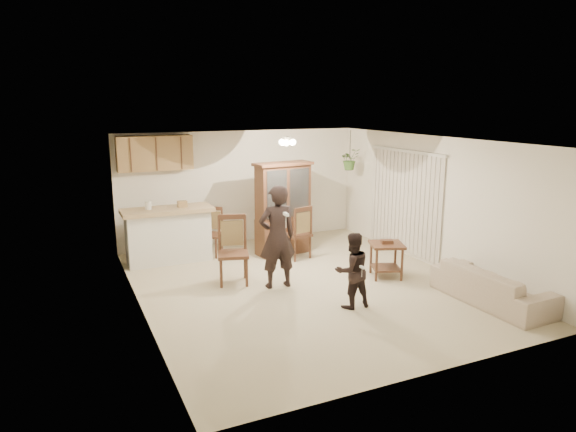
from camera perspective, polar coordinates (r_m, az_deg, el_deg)
name	(u,v)px	position (r m, az deg, el deg)	size (l,w,h in m)	color
floor	(305,286)	(8.98, 1.92, -7.74)	(6.50, 6.50, 0.00)	#BCB18E
ceiling	(306,141)	(8.45, 2.05, 8.37)	(5.50, 6.50, 0.02)	silver
wall_back	(241,187)	(11.58, -5.21, 3.24)	(5.50, 0.02, 2.50)	white
wall_front	(435,273)	(6.01, 16.02, -6.08)	(5.50, 0.02, 2.50)	white
wall_left	(138,232)	(7.83, -16.35, -1.75)	(0.02, 6.50, 2.50)	white
wall_right	(435,202)	(10.14, 16.04, 1.46)	(0.02, 6.50, 2.50)	white
breakfast_bar	(169,237)	(10.41, -13.12, -2.33)	(1.60, 0.55, 1.00)	silver
bar_top	(167,210)	(10.28, -13.27, 0.63)	(1.75, 0.70, 0.08)	#9E815F
upper_cabinets	(155,153)	(10.82, -14.58, 6.78)	(1.50, 0.34, 0.70)	olive
vertical_blinds	(404,202)	(10.83, 12.76, 1.52)	(0.06, 2.30, 2.10)	beige
ceiling_fixture	(287,141)	(9.62, -0.10, 8.30)	(0.36, 0.36, 0.20)	#FFE8BF
hanging_plant	(350,159)	(11.71, 6.88, 6.27)	(0.43, 0.37, 0.48)	#335F26
plant_cord	(350,145)	(11.68, 6.93, 7.86)	(0.01, 0.01, 0.65)	black
sofa	(492,281)	(8.75, 21.71, -6.70)	(1.87, 0.73, 0.73)	#C0B79E
adult	(277,236)	(8.68, -1.21, -2.25)	(0.66, 0.43, 1.80)	black
child	(352,265)	(7.94, 7.15, -5.46)	(0.66, 0.51, 1.35)	black
china_hutch	(283,209)	(10.62, -0.55, 0.77)	(1.26, 0.60, 1.91)	#3D1F16
side_table	(386,260)	(9.49, 10.85, -4.78)	(0.74, 0.74, 0.70)	#3D1F16
chair_bar	(233,265)	(9.06, -6.09, -5.40)	(0.65, 0.65, 1.19)	#3D1F16
chair_hutch_left	(211,242)	(10.73, -8.59, -2.90)	(0.62, 0.62, 1.00)	#3D1F16
chair_hutch_right	(296,243)	(10.44, 0.94, -3.04)	(0.59, 0.59, 1.09)	#3D1F16
controller_adult	(286,214)	(8.19, -0.23, 0.20)	(0.05, 0.15, 0.05)	white
controller_child	(362,267)	(7.70, 8.23, -5.66)	(0.03, 0.10, 0.03)	white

